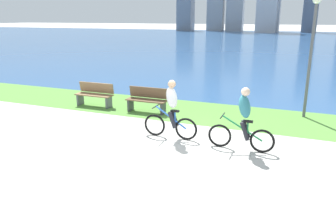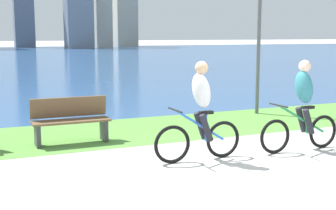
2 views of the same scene
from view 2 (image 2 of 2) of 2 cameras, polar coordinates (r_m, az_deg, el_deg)
The scene contains 7 objects.
ground_plane at distance 7.78m, azimuth 9.53°, elevation -7.26°, with size 300.00×300.00×0.00m, color #B2AFA8.
grass_strip_bayside at distance 10.64m, azimuth -0.28°, elevation -2.78°, with size 120.00×2.86×0.01m, color #59933D.
bay_water_surface at distance 47.60m, azimuth -18.64°, elevation 5.68°, with size 300.00×72.71×0.00m, color #2D568C.
cyclist_lead at distance 7.79m, azimuth 4.00°, elevation -0.82°, with size 1.61×0.52×1.68m.
cyclist_trailing at distance 8.78m, azimuth 16.21°, elevation -0.10°, with size 1.72×0.52×1.67m.
bench_near_path at distance 9.27m, azimuth -11.88°, elevation -1.88°, with size 1.50×0.47×0.90m.
lamppost_tall at distance 12.60m, azimuth 11.18°, elevation 10.82°, with size 0.28×0.28×4.03m.
Camera 2 is at (-4.12, -6.25, 2.12)m, focal length 49.57 mm.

